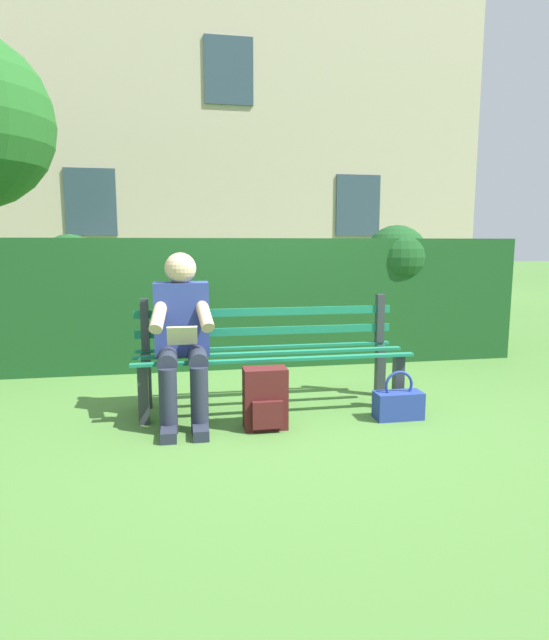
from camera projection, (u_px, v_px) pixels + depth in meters
name	position (u px, v px, depth m)	size (l,w,h in m)	color
ground	(272.00, 408.00, 3.90)	(60.00, 60.00, 0.00)	#477533
park_bench	(270.00, 352.00, 3.91)	(2.00, 0.52, 0.82)	#2D3338
person_seated	(182.00, 333.00, 3.59)	(0.44, 0.73, 1.16)	navy
hedge_backdrop	(229.00, 298.00, 5.35)	(6.04, 0.82, 1.42)	#19471E
building_facade	(223.00, 136.00, 11.17)	(10.19, 3.14, 7.07)	#BCAD93
backpack	(265.00, 399.00, 3.45)	(0.29, 0.24, 0.41)	#4C1919
handbag	(398.00, 404.00, 3.65)	(0.34, 0.15, 0.35)	navy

